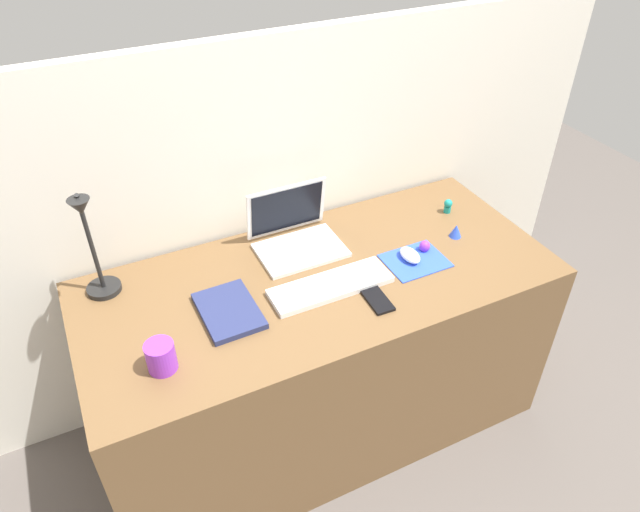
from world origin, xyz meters
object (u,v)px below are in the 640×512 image
coffee_mug (161,357)px  mouse (410,255)px  desk_lamp (93,249)px  toy_figurine_blue (456,231)px  notebook_pad (229,311)px  cell_phone (377,300)px  toy_figurine_purple (425,246)px  toy_figurine_teal (448,205)px  laptop (294,232)px  keyboard (331,286)px

coffee_mug → mouse: bearing=7.3°
desk_lamp → toy_figurine_blue: desk_lamp is taller
mouse → toy_figurine_blue: toy_figurine_blue is taller
mouse → notebook_pad: size_ratio=0.40×
cell_phone → toy_figurine_purple: (0.29, 0.16, 0.02)m
notebook_pad → toy_figurine_blue: 0.89m
desk_lamp → notebook_pad: size_ratio=1.69×
notebook_pad → toy_figurine_blue: size_ratio=4.80×
notebook_pad → toy_figurine_teal: size_ratio=4.26×
coffee_mug → desk_lamp: bearing=103.4°
toy_figurine_purple → toy_figurine_blue: (0.15, 0.03, 0.00)m
toy_figurine_teal → toy_figurine_blue: 0.16m
cell_phone → desk_lamp: desk_lamp is taller
laptop → toy_figurine_teal: size_ratio=5.33×
toy_figurine_blue → cell_phone: bearing=-157.4°
coffee_mug → toy_figurine_blue: coffee_mug is taller
notebook_pad → toy_figurine_blue: toy_figurine_blue is taller
mouse → notebook_pad: 0.66m
laptop → mouse: (0.32, -0.26, -0.03)m
laptop → cell_phone: (0.11, -0.40, -0.05)m
desk_lamp → toy_figurine_purple: 1.10m
toy_figurine_purple → mouse: bearing=-164.4°
toy_figurine_purple → desk_lamp: bearing=167.0°
cell_phone → desk_lamp: size_ratio=0.31×
coffee_mug → toy_figurine_teal: size_ratio=1.61×
mouse → toy_figurine_teal: bearing=32.9°
laptop → desk_lamp: (-0.66, 0.00, 0.14)m
mouse → toy_figurine_blue: 0.23m
desk_lamp → laptop: bearing=-0.4°
desk_lamp → toy_figurine_blue: 1.25m
laptop → coffee_mug: 0.68m
notebook_pad → coffee_mug: 0.28m
desk_lamp → cell_phone: bearing=-27.5°
mouse → coffee_mug: size_ratio=1.06×
mouse → coffee_mug: (-0.90, -0.11, 0.02)m
laptop → coffee_mug: size_ratio=3.30×
notebook_pad → coffee_mug: coffee_mug is taller
keyboard → notebook_pad: 0.34m
mouse → keyboard: bearing=-177.4°
toy_figurine_blue → toy_figurine_teal: bearing=64.4°
desk_lamp → coffee_mug: 0.42m
toy_figurine_blue → keyboard: bearing=-173.7°
laptop → keyboard: laptop is taller
keyboard → mouse: 0.32m
notebook_pad → coffee_mug: size_ratio=2.64×
mouse → laptop: bearing=141.0°
mouse → coffee_mug: 0.90m
mouse → desk_lamp: 1.04m
notebook_pad → toy_figurine_teal: (0.96, 0.18, 0.02)m
laptop → toy_figurine_teal: laptop is taller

